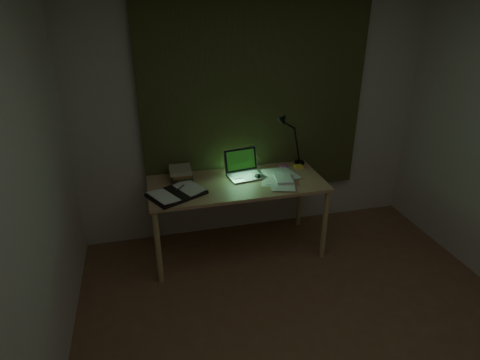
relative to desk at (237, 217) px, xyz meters
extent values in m
cube|color=beige|center=(0.28, 0.44, 0.88)|extent=(3.50, 0.00, 2.50)
cube|color=beige|center=(-1.47, -1.56, 0.88)|extent=(0.00, 4.00, 2.50)
cube|color=#32351A|center=(0.28, 0.40, 1.08)|extent=(2.20, 0.06, 2.00)
ellipsoid|color=black|center=(0.22, 0.05, 0.39)|extent=(0.08, 0.10, 0.03)
cube|color=yellow|center=(0.69, 0.19, 0.38)|extent=(0.08, 0.08, 0.02)
cube|color=#D5539D|center=(0.55, 0.25, 0.38)|extent=(0.08, 0.08, 0.01)
camera|label=1|loc=(-0.79, -3.27, 1.95)|focal=30.00mm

